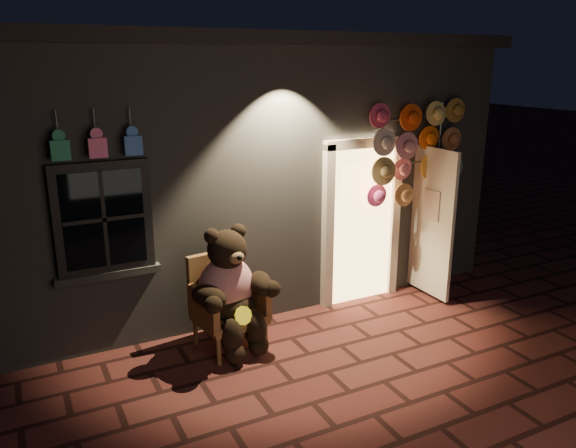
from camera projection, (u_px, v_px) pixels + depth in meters
ground at (328, 372)px, 5.88m from camera, size 60.00×60.00×0.00m
shop_building at (200, 153)px, 8.80m from camera, size 7.30×5.95×3.51m
wicker_armchair at (226, 301)px, 6.32m from camera, size 0.81×0.75×1.06m
teddy_bear at (230, 290)px, 6.15m from camera, size 1.02×0.85×1.41m
hat_rack at (416, 150)px, 7.29m from camera, size 1.49×0.22×2.63m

